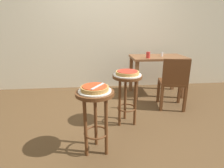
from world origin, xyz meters
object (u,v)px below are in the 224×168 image
object	(u,v)px
dining_table	(157,63)
stool_middle	(127,88)
stool_foreground	(95,108)
serving_plate_foreground	(95,91)
serving_plate_middle	(127,75)
cup_near_edge	(148,55)
pizza_middle	(127,73)
wooden_chair	(173,82)
pizza_server_knife	(98,86)
pizza_foreground	(95,88)
condiment_shaker	(162,54)

from	to	relation	value
dining_table	stool_middle	bearing A→B (deg)	-126.18
stool_foreground	serving_plate_foreground	distance (m)	0.19
serving_plate_middle	cup_near_edge	bearing A→B (deg)	59.11
serving_plate_foreground	pizza_middle	world-z (taller)	pizza_middle
serving_plate_middle	serving_plate_foreground	bearing A→B (deg)	-126.93
wooden_chair	stool_middle	bearing A→B (deg)	-154.12
serving_plate_foreground	cup_near_edge	size ratio (longest dim) A/B	3.00
dining_table	pizza_server_knife	distance (m)	2.05
pizza_middle	wooden_chair	distance (m)	0.96
pizza_foreground	dining_table	size ratio (longest dim) A/B	0.28
serving_plate_foreground	stool_middle	bearing A→B (deg)	53.07
pizza_foreground	condiment_shaker	distance (m)	2.09
serving_plate_foreground	dining_table	distance (m)	2.04
wooden_chair	pizza_server_knife	size ratio (longest dim) A/B	3.86
pizza_middle	dining_table	world-z (taller)	dining_table
stool_middle	cup_near_edge	size ratio (longest dim) A/B	6.35
stool_foreground	serving_plate_middle	bearing A→B (deg)	53.07
condiment_shaker	stool_middle	bearing A→B (deg)	-128.79
wooden_chair	pizza_server_knife	distance (m)	1.61
serving_plate_foreground	serving_plate_middle	xyz separation A→B (m)	(0.43, 0.58, 0.00)
dining_table	pizza_server_knife	bearing A→B (deg)	-125.44
stool_foreground	wooden_chair	bearing A→B (deg)	37.84
stool_middle	pizza_server_knife	bearing A→B (deg)	-124.07
wooden_chair	pizza_foreground	bearing A→B (deg)	-142.16
dining_table	condiment_shaker	size ratio (longest dim) A/B	13.34
pizza_server_knife	pizza_middle	bearing A→B (deg)	-0.51
dining_table	cup_near_edge	bearing A→B (deg)	-144.97
stool_foreground	condiment_shaker	size ratio (longest dim) A/B	9.25
stool_middle	pizza_server_knife	distance (m)	0.76
pizza_foreground	serving_plate_foreground	bearing A→B (deg)	0.00
stool_middle	dining_table	bearing A→B (deg)	53.82
cup_near_edge	wooden_chair	world-z (taller)	cup_near_edge
serving_plate_middle	pizza_middle	xyz separation A→B (m)	(-0.00, -0.00, 0.03)
serving_plate_middle	condiment_shaker	world-z (taller)	condiment_shaker
pizza_server_knife	cup_near_edge	bearing A→B (deg)	1.37
serving_plate_middle	dining_table	bearing A→B (deg)	53.82
stool_foreground	pizza_middle	size ratio (longest dim) A/B	2.29
pizza_middle	pizza_server_knife	bearing A→B (deg)	-124.07
stool_middle	cup_near_edge	bearing A→B (deg)	59.11
cup_near_edge	wooden_chair	bearing A→B (deg)	-59.67
stool_foreground	pizza_server_knife	bearing A→B (deg)	-33.69
stool_foreground	wooden_chair	size ratio (longest dim) A/B	0.83
stool_middle	pizza_middle	world-z (taller)	pizza_middle
serving_plate_foreground	pizza_server_knife	size ratio (longest dim) A/B	1.51
stool_foreground	serving_plate_middle	size ratio (longest dim) A/B	1.90
serving_plate_middle	stool_middle	bearing A→B (deg)	-26.57
condiment_shaker	pizza_server_knife	xyz separation A→B (m)	(-1.26, -1.66, -0.04)
stool_foreground	pizza_middle	bearing A→B (deg)	53.07
stool_middle	dining_table	distance (m)	1.33
pizza_foreground	serving_plate_middle	distance (m)	0.72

